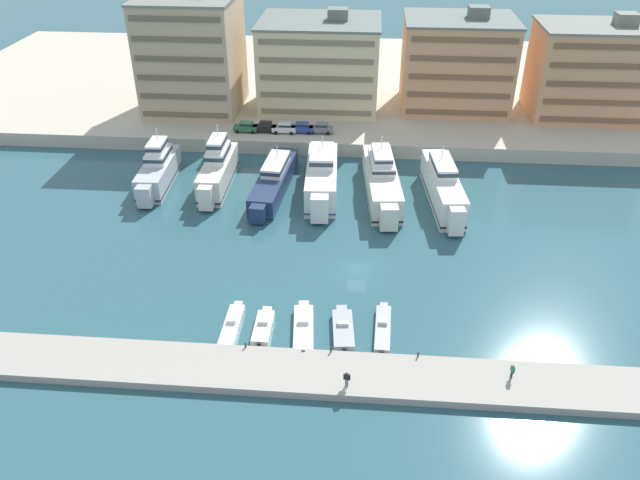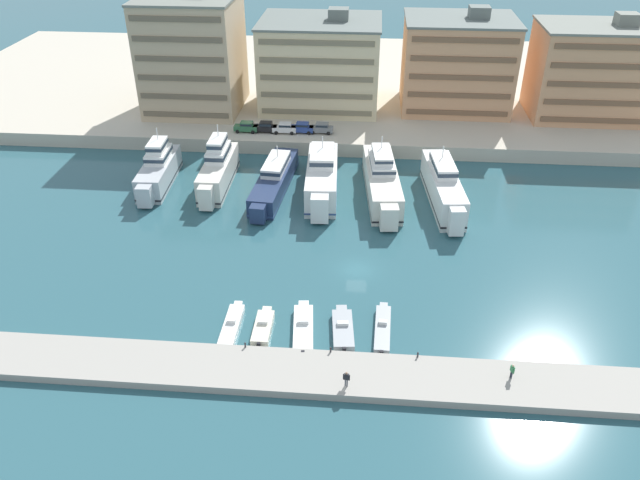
% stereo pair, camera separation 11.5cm
% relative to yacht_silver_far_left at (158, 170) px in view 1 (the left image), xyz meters
% --- Properties ---
extents(ground_plane, '(400.00, 400.00, 0.00)m').
position_rel_yacht_silver_far_left_xyz_m(ground_plane, '(31.21, -20.88, -2.42)').
color(ground_plane, '#2D5B66').
extents(quay_promenade, '(180.00, 70.00, 2.36)m').
position_rel_yacht_silver_far_left_xyz_m(quay_promenade, '(31.21, 47.31, -1.24)').
color(quay_promenade, beige).
rests_on(quay_promenade, ground).
extents(pier_dock, '(120.00, 6.09, 0.85)m').
position_rel_yacht_silver_far_left_xyz_m(pier_dock, '(31.21, -39.75, -1.99)').
color(pier_dock, '#A8A399').
rests_on(pier_dock, ground).
extents(yacht_silver_far_left, '(4.46, 16.54, 8.41)m').
position_rel_yacht_silver_far_left_xyz_m(yacht_silver_far_left, '(0.00, 0.00, 0.00)').
color(yacht_silver_far_left, silver).
rests_on(yacht_silver_far_left, ground).
extents(yacht_ivory_left, '(3.80, 17.31, 9.08)m').
position_rel_yacht_silver_far_left_xyz_m(yacht_ivory_left, '(9.23, 0.31, 0.27)').
color(yacht_ivory_left, silver).
rests_on(yacht_ivory_left, ground).
extents(yacht_navy_mid_left, '(5.27, 21.45, 6.07)m').
position_rel_yacht_silver_far_left_xyz_m(yacht_navy_mid_left, '(18.00, -0.52, -0.69)').
color(yacht_navy_mid_left, navy).
rests_on(yacht_navy_mid_left, ground).
extents(yacht_white_center_left, '(5.29, 19.81, 7.96)m').
position_rel_yacht_silver_far_left_xyz_m(yacht_white_center_left, '(25.24, -0.77, 0.16)').
color(yacht_white_center_left, white).
rests_on(yacht_white_center_left, ground).
extents(yacht_ivory_center, '(6.16, 22.23, 8.21)m').
position_rel_yacht_silver_far_left_xyz_m(yacht_ivory_center, '(34.18, -0.76, 0.02)').
color(yacht_ivory_center, silver).
rests_on(yacht_ivory_center, ground).
extents(yacht_white_center_right, '(5.41, 20.56, 7.75)m').
position_rel_yacht_silver_far_left_xyz_m(yacht_white_center_right, '(43.05, -2.33, 0.10)').
color(yacht_white_center_right, white).
rests_on(yacht_white_center_right, ground).
extents(motorboat_white_far_left, '(1.68, 8.46, 1.15)m').
position_rel_yacht_silver_far_left_xyz_m(motorboat_white_far_left, '(18.09, -33.41, -2.04)').
color(motorboat_white_far_left, white).
rests_on(motorboat_white_far_left, ground).
extents(motorboat_cream_left, '(1.87, 6.35, 1.26)m').
position_rel_yacht_silver_far_left_xyz_m(motorboat_cream_left, '(21.53, -33.24, -1.96)').
color(motorboat_cream_left, beige).
rests_on(motorboat_cream_left, ground).
extents(motorboat_white_mid_left, '(2.79, 8.66, 1.29)m').
position_rel_yacht_silver_far_left_xyz_m(motorboat_white_mid_left, '(25.85, -32.99, -1.98)').
color(motorboat_white_mid_left, white).
rests_on(motorboat_white_mid_left, ground).
extents(motorboat_grey_center_left, '(2.73, 7.38, 1.22)m').
position_rel_yacht_silver_far_left_xyz_m(motorboat_grey_center_left, '(30.08, -32.79, -1.98)').
color(motorboat_grey_center_left, '#9EA3A8').
rests_on(motorboat_grey_center_left, ground).
extents(motorboat_grey_center, '(1.85, 8.39, 1.15)m').
position_rel_yacht_silver_far_left_xyz_m(motorboat_grey_center, '(34.33, -32.31, -2.02)').
color(motorboat_grey_center, '#9EA3A8').
rests_on(motorboat_grey_center, ground).
extents(car_green_far_left, '(4.15, 2.01, 1.80)m').
position_rel_yacht_silver_far_left_xyz_m(car_green_far_left, '(10.69, 16.28, 0.92)').
color(car_green_far_left, '#2D6642').
rests_on(car_green_far_left, quay_promenade).
extents(car_black_left, '(4.13, 1.98, 1.80)m').
position_rel_yacht_silver_far_left_xyz_m(car_black_left, '(14.02, 16.52, 0.92)').
color(car_black_left, black).
rests_on(car_black_left, quay_promenade).
extents(car_white_mid_left, '(4.10, 1.93, 1.80)m').
position_rel_yacht_silver_far_left_xyz_m(car_white_mid_left, '(17.42, 16.33, 0.92)').
color(car_white_mid_left, white).
rests_on(car_white_mid_left, quay_promenade).
extents(car_blue_center_left, '(4.16, 2.04, 1.80)m').
position_rel_yacht_silver_far_left_xyz_m(car_blue_center_left, '(20.36, 16.71, 0.92)').
color(car_blue_center_left, '#28428E').
rests_on(car_blue_center_left, quay_promenade).
extents(car_grey_center, '(4.16, 2.05, 1.80)m').
position_rel_yacht_silver_far_left_xyz_m(car_grey_center, '(23.74, 16.83, 0.92)').
color(car_grey_center, slate).
rests_on(car_grey_center, quay_promenade).
extents(apartment_block_far_left, '(17.08, 17.11, 22.15)m').
position_rel_yacht_silver_far_left_xyz_m(apartment_block_far_left, '(-0.70, 27.67, 10.07)').
color(apartment_block_far_left, '#C6AD89').
rests_on(apartment_block_far_left, quay_promenade).
extents(apartment_block_left, '(22.04, 17.40, 17.81)m').
position_rel_yacht_silver_far_left_xyz_m(apartment_block_left, '(22.38, 31.26, 7.89)').
color(apartment_block_left, beige).
rests_on(apartment_block_left, quay_promenade).
extents(apartment_block_mid_left, '(19.93, 15.72, 18.40)m').
position_rel_yacht_silver_far_left_xyz_m(apartment_block_mid_left, '(47.53, 32.11, 8.20)').
color(apartment_block_mid_left, tan).
rests_on(apartment_block_mid_left, quay_promenade).
extents(apartment_block_center_left, '(21.93, 14.21, 18.20)m').
position_rel_yacht_silver_far_left_xyz_m(apartment_block_center_left, '(71.78, 29.63, 8.09)').
color(apartment_block_center_left, tan).
rests_on(apartment_block_center_left, quay_promenade).
extents(pedestrian_near_edge, '(0.67, 0.31, 1.76)m').
position_rel_yacht_silver_far_left_xyz_m(pedestrian_near_edge, '(30.85, -41.54, -0.52)').
color(pedestrian_near_edge, '#4C515B').
rests_on(pedestrian_near_edge, pier_dock).
extents(pedestrian_mid_deck, '(0.37, 0.62, 1.68)m').
position_rel_yacht_silver_far_left_xyz_m(pedestrian_mid_deck, '(46.57, -39.14, -0.57)').
color(pedestrian_mid_deck, '#282D3D').
rests_on(pedestrian_mid_deck, pier_dock).
extents(bollard_west, '(0.20, 0.20, 0.61)m').
position_rel_yacht_silver_far_left_xyz_m(bollard_west, '(20.33, -36.95, -1.24)').
color(bollard_west, '#2D2D33').
rests_on(bollard_west, pier_dock).
extents(bollard_west_mid, '(0.20, 0.20, 0.61)m').
position_rel_yacht_silver_far_left_xyz_m(bollard_west_mid, '(29.06, -36.95, -1.24)').
color(bollard_west_mid, '#2D2D33').
rests_on(bollard_west_mid, pier_dock).
extents(bollard_east_mid, '(0.20, 0.20, 0.61)m').
position_rel_yacht_silver_far_left_xyz_m(bollard_east_mid, '(37.79, -36.95, -1.24)').
color(bollard_east_mid, '#2D2D33').
rests_on(bollard_east_mid, pier_dock).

